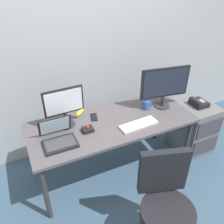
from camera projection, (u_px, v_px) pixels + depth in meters
The scene contains 14 objects.
ground_plane at pixel (112, 169), 2.88m from camera, with size 8.00×8.00×0.00m, color #344D64.
back_wall at pixel (85, 40), 2.67m from camera, with size 6.00×0.10×2.80m, color #979DA1.
desk at pixel (112, 127), 2.53m from camera, with size 1.76×0.74×0.72m.
file_cabinet at pixel (192, 126), 3.07m from camera, with size 0.42×0.53×0.66m.
desk_phone at pixel (198, 103), 2.86m from camera, with size 0.17×0.20×0.09m.
office_chair at pixel (164, 210), 1.93m from camera, with size 0.52×0.54×0.95m.
monitor_main at pixel (165, 85), 2.60m from camera, with size 0.57×0.18×0.48m.
monitor_side at pixel (64, 105), 2.31m from camera, with size 0.40×0.18×0.42m.
keyboard at pixel (139, 124), 2.42m from camera, with size 0.42×0.16×0.03m.
laptop at pixel (58, 137), 2.19m from camera, with size 0.31×0.30×0.23m.
trackball_mouse at pixel (88, 129), 2.34m from camera, with size 0.11×0.09×0.07m.
coffee_mug at pixel (146, 105), 2.68m from camera, with size 0.10×0.09×0.11m.
cell_phone at pixel (94, 117), 2.55m from camera, with size 0.07×0.14×0.01m, color black.
banana at pixel (80, 112), 2.60m from camera, with size 0.19×0.04×0.04m, color yellow.
Camera 1 is at (-0.87, -1.84, 2.15)m, focal length 37.64 mm.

